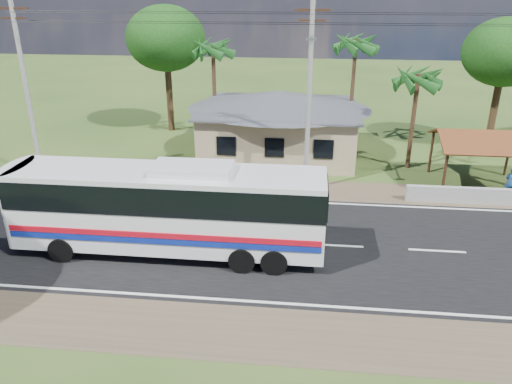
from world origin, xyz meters
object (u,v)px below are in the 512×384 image
Objects in this scene: person at (511,182)px; motorcycle at (254,179)px; coach_bus at (169,203)px; waiting_shed at (482,140)px.

motorcycle is at bearing 6.33° from person.
coach_bus is 8.35× the size of person.
waiting_shed is at bearing -60.18° from motorcycle.
motorcycle is 14.43m from person.
coach_bus reaches higher than motorcycle.
person reaches higher than motorcycle.
waiting_shed is at bearing 32.11° from coach_bus.
coach_bus is 8.12× the size of motorcycle.
coach_bus is (-15.77, -9.84, -0.35)m from waiting_shed.
coach_bus is 8.76m from motorcycle.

